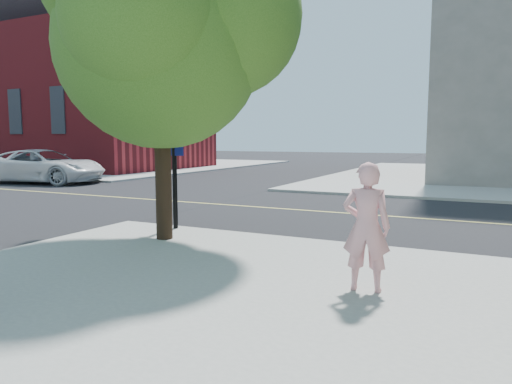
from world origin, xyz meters
The scene contains 10 objects.
ground centered at (0.00, 0.00, 0.00)m, with size 140.00×140.00×0.00m, color black.
road_ew centered at (0.00, 4.50, 0.01)m, with size 140.00×9.00×0.01m, color black.
road_ns centered at (-5.50, 0.00, 0.01)m, with size 9.00×140.00×0.01m, color black.
sidewalk_nw centered at (-23.00, 21.50, 0.06)m, with size 26.00×25.00×0.12m, color gray.
church centered at (-20.00, 18.00, 7.18)m, with size 15.20×12.00×14.40m.
office_block centered at (-32.00, 21.98, 9.12)m, with size 12.00×14.08×18.00m.
man_on_phone centered at (6.03, -3.02, 1.05)m, with size 0.68×0.44×1.86m, color pink.
street_tree centered at (1.37, -1.38, 4.75)m, with size 5.41×4.91×7.17m.
signal_pole centered at (-1.23, -0.30, 3.46)m, with size 3.63×0.41×4.09m.
car_a centered at (-13.17, 7.51, 0.88)m, with size 2.93×6.35×1.76m, color silver.
Camera 1 is at (7.49, -9.63, 2.30)m, focal length 32.90 mm.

